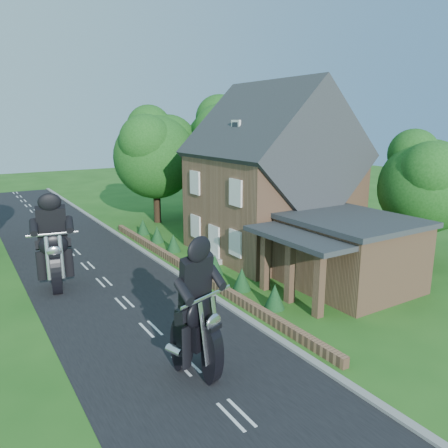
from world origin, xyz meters
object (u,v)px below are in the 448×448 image
house (271,181)px  motorcycle_lead (197,356)px  annex (347,252)px  garden_wall (189,269)px  motorcycle_follow (56,276)px

house → motorcycle_lead: size_ratio=6.92×
annex → motorcycle_lead: size_ratio=4.77×
garden_wall → house: (6.19, 1.00, 4.14)m
garden_wall → motorcycle_lead: motorcycle_lead is taller
garden_wall → motorcycle_follow: bearing=169.6°
garden_wall → annex: 8.19m
house → annex: 7.30m
garden_wall → motorcycle_lead: (-4.28, -8.74, 0.49)m
house → motorcycle_follow: size_ratio=6.77×
annex → motorcycle_lead: (-9.85, -2.94, -1.08)m
house → motorcycle_follow: 13.19m
house → motorcycle_follow: (-12.68, 0.19, -3.64)m
motorcycle_lead → annex: bearing=177.3°
house → motorcycle_lead: 14.77m
house → garden_wall: bearing=-170.8°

